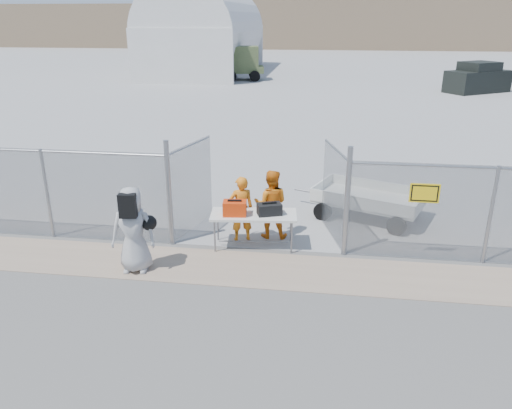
# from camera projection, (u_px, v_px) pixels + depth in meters

# --- Properties ---
(ground) EXTENTS (160.00, 160.00, 0.00)m
(ground) POSITION_uv_depth(u_px,v_px,m) (242.00, 293.00, 9.70)
(ground) COLOR #4F4E4E
(tarmac_inside) EXTENTS (160.00, 80.00, 0.01)m
(tarmac_inside) POSITION_uv_depth(u_px,v_px,m) (312.00, 71.00, 48.61)
(tarmac_inside) COLOR gray
(tarmac_inside) RESTS_ON ground
(dirt_strip) EXTENTS (44.00, 1.60, 0.01)m
(dirt_strip) POSITION_uv_depth(u_px,v_px,m) (250.00, 269.00, 10.62)
(dirt_strip) COLOR gray
(dirt_strip) RESTS_ON ground
(distant_hills) EXTENTS (140.00, 6.00, 9.00)m
(distant_hills) POSITION_uv_depth(u_px,v_px,m) (352.00, 20.00, 79.72)
(distant_hills) COLOR #7F684F
(distant_hills) RESTS_ON ground
(chain_link_fence) EXTENTS (40.00, 0.20, 2.20)m
(chain_link_fence) POSITION_uv_depth(u_px,v_px,m) (256.00, 205.00, 11.16)
(chain_link_fence) COLOR gray
(chain_link_fence) RESTS_ON ground
(quonset_hangar) EXTENTS (9.00, 18.00, 8.00)m
(quonset_hangar) POSITION_uv_depth(u_px,v_px,m) (206.00, 28.00, 46.63)
(quonset_hangar) COLOR silver
(quonset_hangar) RESTS_ON ground
(folding_table) EXTENTS (2.02, 1.01, 0.83)m
(folding_table) POSITION_uv_depth(u_px,v_px,m) (254.00, 230.00, 11.52)
(folding_table) COLOR silver
(folding_table) RESTS_ON ground
(orange_bag) EXTENTS (0.56, 0.40, 0.33)m
(orange_bag) POSITION_uv_depth(u_px,v_px,m) (235.00, 208.00, 11.25)
(orange_bag) COLOR red
(orange_bag) RESTS_ON folding_table
(black_duffel) EXTENTS (0.61, 0.48, 0.26)m
(black_duffel) POSITION_uv_depth(u_px,v_px,m) (269.00, 209.00, 11.28)
(black_duffel) COLOR black
(black_duffel) RESTS_ON folding_table
(security_worker_left) EXTENTS (0.68, 0.57, 1.60)m
(security_worker_left) POSITION_uv_depth(u_px,v_px,m) (241.00, 209.00, 11.74)
(security_worker_left) COLOR orange
(security_worker_left) RESTS_ON ground
(security_worker_right) EXTENTS (0.85, 0.67, 1.69)m
(security_worker_right) POSITION_uv_depth(u_px,v_px,m) (271.00, 204.00, 11.91)
(security_worker_right) COLOR orange
(security_worker_right) RESTS_ON ground
(visitor) EXTENTS (0.96, 0.69, 1.85)m
(visitor) POSITION_uv_depth(u_px,v_px,m) (133.00, 230.00, 10.28)
(visitor) COLOR #9E9E9E
(visitor) RESTS_ON ground
(utility_trailer) EXTENTS (4.00, 3.04, 0.87)m
(utility_trailer) POSITION_uv_depth(u_px,v_px,m) (368.00, 202.00, 13.22)
(utility_trailer) COLOR silver
(utility_trailer) RESTS_ON ground
(military_truck) EXTENTS (6.03, 3.16, 2.73)m
(military_truck) POSITION_uv_depth(u_px,v_px,m) (229.00, 63.00, 41.51)
(military_truck) COLOR #4C5A33
(military_truck) RESTS_ON ground
(parked_vehicle_near) EXTENTS (4.90, 4.21, 2.05)m
(parked_vehicle_near) POSITION_uv_depth(u_px,v_px,m) (478.00, 78.00, 34.91)
(parked_vehicle_near) COLOR black
(parked_vehicle_near) RESTS_ON ground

